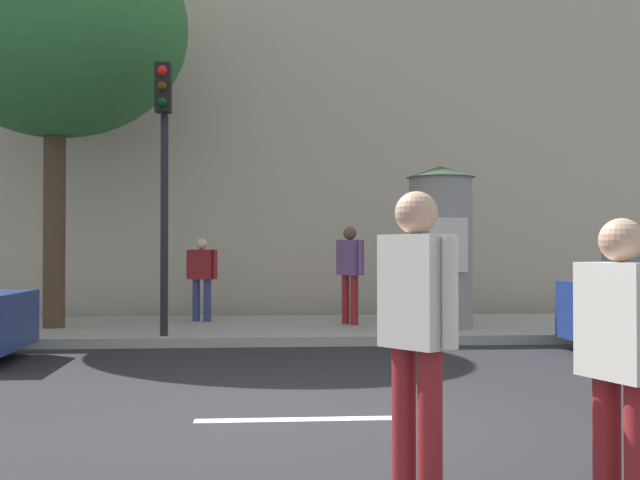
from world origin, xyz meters
name	(u,v)px	position (x,y,z in m)	size (l,w,h in m)	color
ground_plane	(299,420)	(0.00, 0.00, 0.00)	(80.00, 80.00, 0.00)	#232326
sidewalk_curb	(281,329)	(0.00, 7.00, 0.07)	(36.00, 4.00, 0.15)	#9E9B93
lane_markings	(299,419)	(0.00, 0.00, 0.00)	(25.80, 0.16, 0.01)	silver
building_backdrop	(276,119)	(0.00, 12.00, 4.70)	(36.00, 5.00, 9.41)	#B7A893
traffic_light	(164,153)	(-1.84, 5.24, 2.98)	(0.24, 0.45, 4.19)	black
poster_column	(441,246)	(2.73, 6.25, 1.56)	(1.18, 1.18, 2.77)	gray
street_tree	(55,27)	(-3.90, 6.77, 5.34)	(4.54, 4.54, 7.14)	#4C3826
pedestrian_in_dark_shirt	(622,353)	(1.48, -2.92, 0.95)	(0.36, 0.58, 1.63)	maroon
pedestrian_near_pole	(417,322)	(0.56, -2.32, 1.06)	(0.43, 0.47, 1.80)	maroon
pedestrian_with_backpack	(202,271)	(-1.45, 7.79, 1.08)	(0.60, 0.52, 1.56)	navy
pedestrian_tallest	(350,266)	(1.24, 6.95, 1.20)	(0.47, 0.59, 1.75)	maroon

